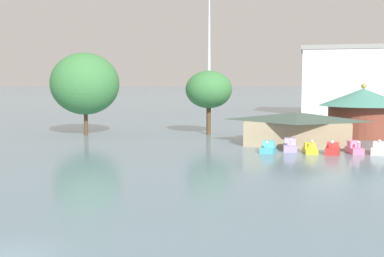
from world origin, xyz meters
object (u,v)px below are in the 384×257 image
(pedal_boat_cyan, at_px, (268,148))
(shoreline_tree_mid, at_px, (209,90))
(boathouse, at_px, (297,128))
(pedal_boat_red, at_px, (333,149))
(distant_broadcast_tower, at_px, (209,10))
(pedal_boat_yellow, at_px, (310,149))
(pedal_boat_pink, at_px, (354,148))
(pedal_boat_lavender, at_px, (290,146))
(pedal_boat_white, at_px, (380,149))
(shoreline_tree_tall_left, at_px, (85,84))
(green_roof_pavilion, at_px, (363,110))

(pedal_boat_cyan, xyz_separation_m, shoreline_tree_mid, (-10.18, 15.47, 6.31))
(shoreline_tree_mid, bearing_deg, boathouse, -30.59)
(pedal_boat_red, distance_m, boathouse, 8.60)
(shoreline_tree_mid, xyz_separation_m, distant_broadcast_tower, (-75.85, 359.47, 69.56))
(pedal_boat_yellow, distance_m, pedal_boat_pink, 4.88)
(pedal_boat_lavender, distance_m, distant_broadcast_tower, 391.09)
(pedal_boat_lavender, bearing_deg, pedal_boat_white, 87.16)
(pedal_boat_yellow, xyz_separation_m, shoreline_tree_tall_left, (-32.43, 9.53, 7.23))
(pedal_boat_white, distance_m, shoreline_tree_tall_left, 41.39)
(boathouse, distance_m, distant_broadcast_tower, 385.14)
(pedal_boat_red, height_order, pedal_boat_pink, pedal_boat_red)
(pedal_boat_red, relative_size, boathouse, 0.18)
(pedal_boat_yellow, distance_m, shoreline_tree_mid, 21.97)
(shoreline_tree_mid, bearing_deg, pedal_boat_lavender, -47.85)
(pedal_boat_cyan, distance_m, pedal_boat_red, 7.01)
(shoreline_tree_tall_left, xyz_separation_m, shoreline_tree_mid, (17.64, 5.43, -0.89))
(green_roof_pavilion, bearing_deg, boathouse, -130.12)
(pedal_boat_yellow, relative_size, pedal_boat_white, 0.78)
(pedal_boat_yellow, relative_size, boathouse, 0.18)
(pedal_boat_pink, xyz_separation_m, shoreline_tree_mid, (-19.57, 13.99, 6.25))
(pedal_boat_red, relative_size, pedal_boat_pink, 0.98)
(green_roof_pavilion, height_order, shoreline_tree_mid, shoreline_tree_mid)
(green_roof_pavilion, height_order, shoreline_tree_tall_left, shoreline_tree_tall_left)
(pedal_boat_white, xyz_separation_m, boathouse, (-9.07, 5.95, 1.60))
(boathouse, distance_m, shoreline_tree_tall_left, 31.43)
(pedal_boat_yellow, bearing_deg, distant_broadcast_tower, -176.66)
(pedal_boat_yellow, bearing_deg, pedal_boat_red, 72.85)
(pedal_boat_cyan, bearing_deg, boathouse, 162.43)
(pedal_boat_white, bearing_deg, boathouse, -111.77)
(pedal_boat_red, relative_size, pedal_boat_white, 0.78)
(pedal_boat_white, relative_size, boathouse, 0.24)
(boathouse, xyz_separation_m, green_roof_pavilion, (9.16, 10.87, 1.80))
(pedal_boat_white, distance_m, boathouse, 10.96)
(shoreline_tree_tall_left, bearing_deg, pedal_boat_red, -15.74)
(pedal_boat_red, xyz_separation_m, shoreline_tree_mid, (-17.19, 15.25, 6.27))
(boathouse, bearing_deg, pedal_boat_cyan, -111.50)
(boathouse, bearing_deg, pedal_boat_lavender, -96.00)
(boathouse, bearing_deg, pedal_boat_white, -33.29)
(distant_broadcast_tower, bearing_deg, pedal_boat_pink, -75.67)
(pedal_boat_pink, xyz_separation_m, pedal_boat_white, (2.69, 0.24, -0.02))
(pedal_boat_lavender, xyz_separation_m, distant_broadcast_tower, (-88.41, 373.35, 75.78))
(pedal_boat_cyan, height_order, pedal_boat_yellow, pedal_boat_yellow)
(shoreline_tree_mid, bearing_deg, pedal_boat_cyan, -56.65)
(pedal_boat_cyan, height_order, distant_broadcast_tower, distant_broadcast_tower)
(pedal_boat_red, bearing_deg, shoreline_tree_tall_left, -97.59)
(green_roof_pavilion, bearing_deg, pedal_boat_yellow, -112.78)
(pedal_boat_white, bearing_deg, distant_broadcast_tower, -153.75)
(pedal_boat_cyan, relative_size, pedal_boat_lavender, 0.96)
(pedal_boat_yellow, bearing_deg, pedal_boat_white, 88.87)
(pedal_boat_red, height_order, shoreline_tree_tall_left, shoreline_tree_tall_left)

